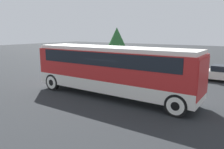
% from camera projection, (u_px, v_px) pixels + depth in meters
% --- Properties ---
extents(ground_plane, '(120.00, 120.00, 0.00)m').
position_uv_depth(ground_plane, '(112.00, 96.00, 14.05)').
color(ground_plane, '#26282B').
extents(tour_bus, '(10.87, 2.53, 3.17)m').
position_uv_depth(tour_bus, '(113.00, 67.00, 13.63)').
color(tour_bus, silver).
rests_on(tour_bus, ground_plane).
extents(parked_car_mid, '(4.32, 1.78, 1.36)m').
position_uv_depth(parked_car_mid, '(124.00, 68.00, 20.85)').
color(parked_car_mid, '#2D5638').
rests_on(parked_car_mid, ground_plane).
extents(tree_left, '(3.16, 3.16, 4.83)m').
position_uv_depth(tree_left, '(117.00, 38.00, 36.24)').
color(tree_left, brown).
rests_on(tree_left, ground_plane).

